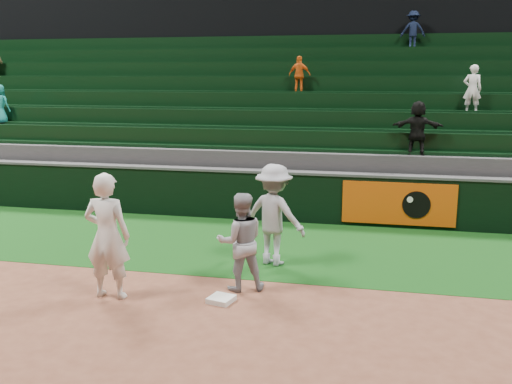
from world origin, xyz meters
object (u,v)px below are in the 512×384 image
at_px(first_baseman, 107,236).
at_px(baserunner, 241,242).
at_px(base_coach, 274,215).
at_px(first_base, 221,299).

xyz_separation_m(first_baseman, baserunner, (1.99, 0.80, -0.20)).
height_order(first_baseman, base_coach, first_baseman).
bearing_deg(base_coach, first_base, 95.21).
distance_m(first_baseman, baserunner, 2.16).
height_order(baserunner, base_coach, base_coach).
relative_size(first_base, baserunner, 0.22).
bearing_deg(baserunner, first_base, 52.27).
bearing_deg(first_baseman, baserunner, -159.22).
bearing_deg(first_baseman, first_base, -175.09).
xyz_separation_m(first_base, baserunner, (0.17, 0.61, 0.79)).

